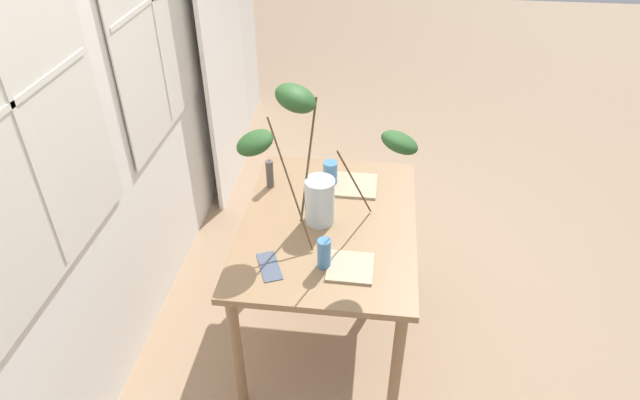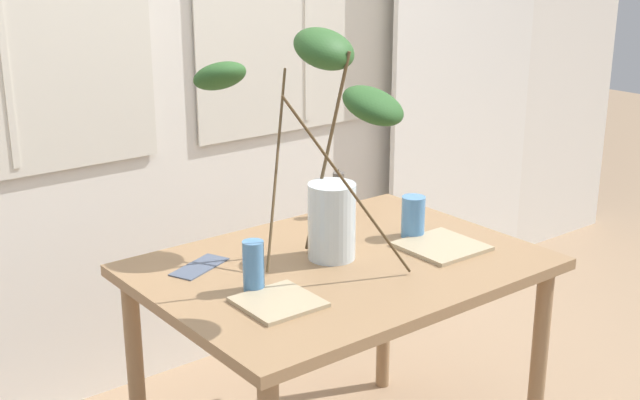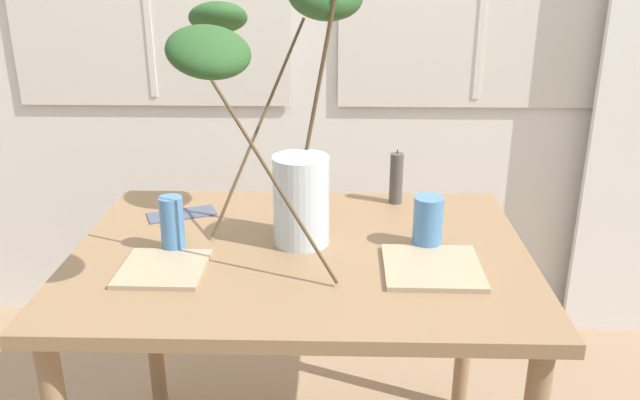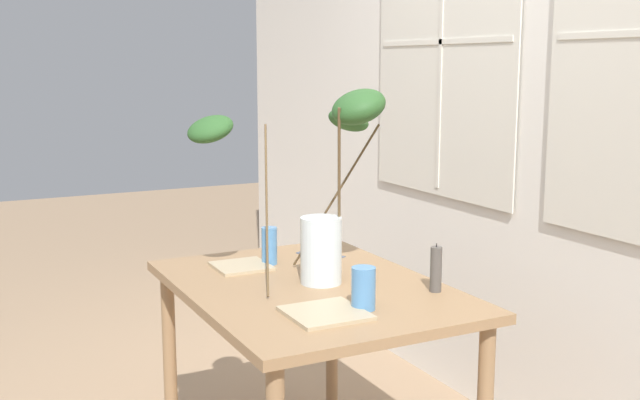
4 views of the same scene
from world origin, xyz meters
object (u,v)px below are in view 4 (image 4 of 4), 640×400
Objects in this scene: drinking_glass_blue_right at (363,288)px; plate_square_right at (325,313)px; drinking_glass_blue_left at (269,246)px; vase_with_branches at (320,179)px; plate_square_left at (241,266)px; pillar_candle at (436,269)px; dining_table at (310,310)px.

drinking_glass_blue_right reaches higher than plate_square_right.
drinking_glass_blue_right is at bearing 3.58° from drinking_glass_blue_left.
vase_with_branches is 0.42m from drinking_glass_blue_left.
drinking_glass_blue_right is 0.67× the size of plate_square_left.
drinking_glass_blue_right is 0.81× the size of pillar_candle.
plate_square_right is at bearing -90.96° from drinking_glass_blue_right.
plate_square_right is at bearing -8.14° from drinking_glass_blue_left.
drinking_glass_blue_right is (0.37, -0.03, -0.30)m from vase_with_branches.
pillar_candle reaches higher than dining_table.
plate_square_left is 0.87× the size of plate_square_right.
dining_table is at bearing -175.41° from drinking_glass_blue_right.
pillar_candle is (0.60, 0.36, 0.01)m from drinking_glass_blue_left.
vase_with_branches is 0.47m from drinking_glass_blue_right.
drinking_glass_blue_left is at bearing -149.06° from pillar_candle.
dining_table is 0.47m from pillar_candle.
drinking_glass_blue_left is 1.06× the size of drinking_glass_blue_right.
pillar_candle is at bearing 42.36° from vase_with_branches.
vase_with_branches is at bearing 122.77° from dining_table.
dining_table is 0.37m from drinking_glass_blue_right.
plate_square_left is at bearing -146.24° from vase_with_branches.
plate_square_left is (-0.65, -0.16, -0.06)m from drinking_glass_blue_right.
vase_with_branches is 3.46× the size of plate_square_right.
drinking_glass_blue_right is (0.33, 0.03, 0.16)m from dining_table.
pillar_candle reaches higher than drinking_glass_blue_left.
drinking_glass_blue_right is 0.32m from pillar_candle.
pillar_candle is (0.31, 0.28, -0.29)m from vase_with_branches.
drinking_glass_blue_left is (-0.29, -0.07, -0.29)m from vase_with_branches.
plate_square_left is 1.21× the size of pillar_candle.
dining_table is at bearing -128.32° from pillar_candle.
drinking_glass_blue_left is 0.69m from pillar_candle.
drinking_glass_blue_right is 0.67m from plate_square_left.
dining_table is 8.05× the size of drinking_glass_blue_left.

